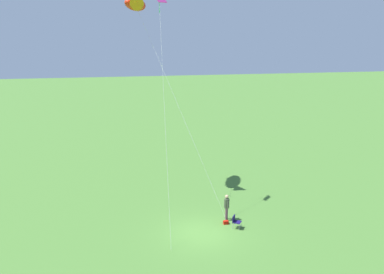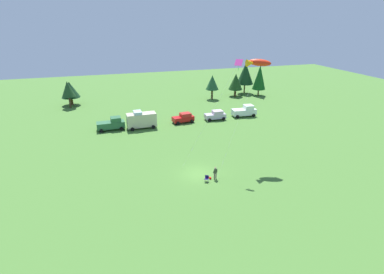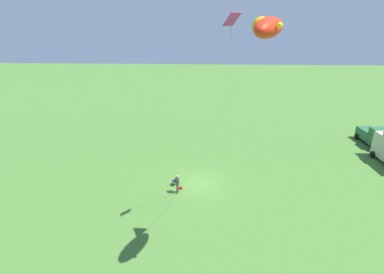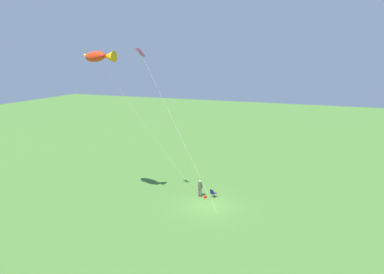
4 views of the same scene
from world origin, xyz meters
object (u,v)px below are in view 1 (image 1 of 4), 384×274
Objects in this scene: backpack_on_grass at (226,222)px; kite_diamond_rainbow at (160,6)px; person_kite_flyer at (227,205)px; kite_large_fish at (136,4)px; folding_chair at (236,221)px.

kite_diamond_rainbow is at bearing 38.18° from backpack_on_grass.
kite_large_fish reaches higher than person_kite_flyer.
kite_large_fish is at bearing 20.20° from kite_diamond_rainbow.
person_kite_flyer is 2.12× the size of folding_chair.
kite_large_fish is 0.99× the size of kite_diamond_rainbow.
folding_chair is at bearing -71.04° from person_kite_flyer.
person_kite_flyer reaches higher than folding_chair.
folding_chair is at bearing -144.41° from backpack_on_grass.
person_kite_flyer is 13.71m from kite_diamond_rainbow.
kite_large_fish is (7.64, 5.13, 12.79)m from person_kite_flyer.
backpack_on_grass is 0.02× the size of kite_large_fish.
kite_diamond_rainbow is (-3.71, -1.36, -0.21)m from kite_large_fish.
folding_chair is 0.06× the size of kite_diamond_rainbow.
kite_large_fish reaches higher than backpack_on_grass.
backpack_on_grass is at bearing -141.82° from kite_diamond_rainbow.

